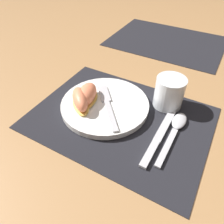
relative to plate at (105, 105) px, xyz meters
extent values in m
plane|color=#A37547|center=(0.05, -0.02, -0.01)|extent=(3.00, 3.00, 0.00)
cube|color=black|center=(0.05, -0.02, -0.01)|extent=(0.45, 0.34, 0.00)
cube|color=black|center=(0.01, 0.49, -0.01)|extent=(0.45, 0.34, 0.00)
cylinder|color=white|center=(0.00, 0.00, 0.00)|extent=(0.24, 0.24, 0.02)
cylinder|color=silver|center=(0.14, 0.09, 0.03)|extent=(0.08, 0.08, 0.08)
cylinder|color=#F9AD19|center=(0.14, 0.09, 0.01)|extent=(0.06, 0.06, 0.03)
cube|color=#BCBCC1|center=(0.17, -0.09, 0.00)|extent=(0.02, 0.08, 0.01)
cube|color=#BCBCC1|center=(0.17, 0.01, -0.01)|extent=(0.02, 0.12, 0.01)
cube|color=#BCBCC1|center=(0.20, -0.05, -0.01)|extent=(0.01, 0.12, 0.01)
ellipsoid|color=#BCBCC1|center=(0.20, 0.04, 0.00)|extent=(0.03, 0.06, 0.01)
cube|color=#BCBCC1|center=(0.04, -0.04, 0.01)|extent=(0.09, 0.09, 0.00)
cube|color=#BCBCC1|center=(-0.02, 0.03, 0.01)|extent=(0.07, 0.07, 0.00)
ellipsoid|color=#F7C656|center=(-0.05, -0.01, 0.01)|extent=(0.08, 0.11, 0.01)
ellipsoid|color=#F4845B|center=(-0.05, -0.01, 0.03)|extent=(0.07, 0.10, 0.04)
ellipsoid|color=#F7C656|center=(-0.05, -0.04, 0.01)|extent=(0.10, 0.10, 0.01)
ellipsoid|color=#F4845B|center=(-0.05, -0.04, 0.03)|extent=(0.09, 0.09, 0.04)
camera|label=1|loc=(0.24, -0.39, 0.39)|focal=35.00mm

